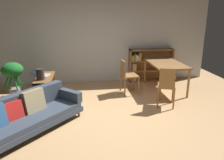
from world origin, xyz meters
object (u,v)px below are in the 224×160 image
object	(u,v)px
open_laptop	(41,75)
desk_speaker	(40,74)
potted_floor_plant	(13,74)
media_console	(46,88)
dining_chair_near	(167,85)
bookshelf	(148,65)
dining_chair_far	(127,74)
dining_table	(165,65)
fabric_couch	(25,114)

from	to	relation	value
open_laptop	desk_speaker	xyz separation A→B (m)	(0.04, -0.35, 0.10)
potted_floor_plant	open_laptop	bearing A→B (deg)	-9.18
media_console	dining_chair_near	xyz separation A→B (m)	(2.81, -0.91, 0.25)
open_laptop	dining_chair_near	distance (m)	3.08
desk_speaker	potted_floor_plant	size ratio (longest dim) A/B	0.29
bookshelf	open_laptop	bearing A→B (deg)	-161.27
dining_chair_far	bookshelf	bearing A→B (deg)	49.33
potted_floor_plant	bookshelf	distance (m)	3.95
dining_chair_far	dining_table	bearing A→B (deg)	5.23
bookshelf	media_console	bearing A→B (deg)	-158.82
potted_floor_plant	dining_chair_far	bearing A→B (deg)	-2.19
media_console	bookshelf	world-z (taller)	bookshelf
dining_table	dining_chair_near	size ratio (longest dim) A/B	1.53
desk_speaker	fabric_couch	bearing A→B (deg)	-93.06
media_console	bookshelf	xyz separation A→B (m)	(3.02, 1.17, 0.23)
fabric_couch	bookshelf	xyz separation A→B (m)	(3.15, 2.78, 0.18)
fabric_couch	dining_chair_far	distance (m)	2.83
desk_speaker	dining_chair_far	bearing A→B (deg)	9.26
media_console	dining_chair_near	bearing A→B (deg)	-17.99
fabric_couch	bookshelf	distance (m)	4.20
fabric_couch	potted_floor_plant	distance (m)	1.98
media_console	desk_speaker	world-z (taller)	desk_speaker
open_laptop	dining_chair_near	bearing A→B (deg)	-19.45
media_console	potted_floor_plant	size ratio (longest dim) A/B	1.18
media_console	dining_table	bearing A→B (deg)	3.88
media_console	dining_chair_far	distance (m)	2.13
dining_chair_near	dining_chair_far	world-z (taller)	dining_chair_near
media_console	desk_speaker	bearing A→B (deg)	-102.55
media_console	dining_chair_near	distance (m)	2.97
fabric_couch	dining_chair_far	size ratio (longest dim) A/B	2.23
media_console	potted_floor_plant	xyz separation A→B (m)	(-0.81, 0.23, 0.35)
fabric_couch	dining_chair_near	xyz separation A→B (m)	(2.94, 0.69, 0.20)
fabric_couch	dining_chair_near	size ratio (longest dim) A/B	2.14
fabric_couch	dining_chair_far	xyz separation A→B (m)	(2.24, 1.72, 0.19)
potted_floor_plant	fabric_couch	bearing A→B (deg)	-69.54
fabric_couch	media_console	world-z (taller)	fabric_couch
potted_floor_plant	dining_table	bearing A→B (deg)	-0.17
media_console	open_laptop	xyz separation A→B (m)	(-0.10, 0.11, 0.32)
dining_chair_near	bookshelf	world-z (taller)	bookshelf
dining_table	dining_chair_near	bearing A→B (deg)	-109.43
media_console	dining_chair_far	xyz separation A→B (m)	(2.12, 0.12, 0.24)
dining_table	dining_chair_far	world-z (taller)	dining_chair_far
dining_table	dining_chair_far	xyz separation A→B (m)	(-1.09, -0.10, -0.18)
dining_chair_near	dining_chair_far	distance (m)	1.24
media_console	dining_chair_far	bearing A→B (deg)	3.18
fabric_couch	dining_chair_near	bearing A→B (deg)	13.29
fabric_couch	dining_chair_far	world-z (taller)	dining_chair_far
dining_chair_far	bookshelf	xyz separation A→B (m)	(0.90, 1.05, -0.02)
dining_chair_far	open_laptop	bearing A→B (deg)	-179.90
open_laptop	potted_floor_plant	distance (m)	0.72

